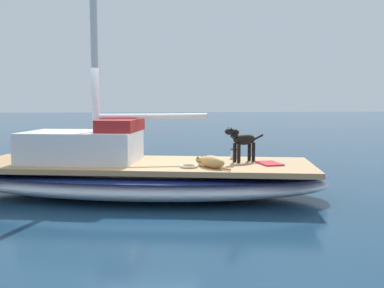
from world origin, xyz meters
TOP-DOWN VIEW (x-y plane):
  - ground_plane at (0.00, 0.00)m, footprint 120.00×120.00m
  - sailboat_main at (0.00, 0.00)m, footprint 3.95×7.60m
  - cabin_house at (0.25, 1.09)m, footprint 1.82×2.47m
  - dog_black at (-0.18, -1.98)m, footprint 0.46×0.89m
  - dog_tan at (-0.81, -1.25)m, footprint 0.86×0.56m
  - deck_winch at (0.33, -1.93)m, footprint 0.16×0.16m
  - coiled_rope at (-0.76, -0.86)m, footprint 0.32×0.32m
  - deck_towel at (-0.54, -2.43)m, footprint 0.60×0.43m

SIDE VIEW (x-z plane):
  - ground_plane at x=0.00m, z-range 0.00..0.00m
  - sailboat_main at x=0.00m, z-range 0.01..0.67m
  - deck_towel at x=-0.54m, z-range 0.66..0.69m
  - coiled_rope at x=-0.76m, z-range 0.66..0.70m
  - deck_winch at x=0.33m, z-range 0.65..0.86m
  - dog_tan at x=-0.81m, z-range 0.66..0.88m
  - cabin_house at x=0.25m, z-range 0.59..1.43m
  - dog_black at x=-0.18m, z-range 0.73..1.43m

